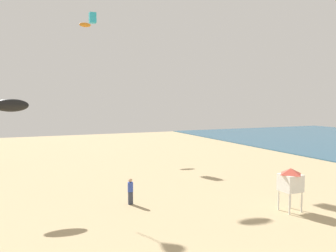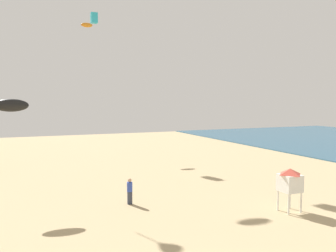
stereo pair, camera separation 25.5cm
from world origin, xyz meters
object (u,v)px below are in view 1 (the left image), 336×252
object	(u,v)px
kite_flyer	(130,190)
kite_cyan_box	(93,18)
kite_orange_parafoil	(85,25)
kite_black_parafoil	(11,105)
lifeguard_stand	(290,180)

from	to	relation	value
kite_flyer	kite_cyan_box	xyz separation A→B (m)	(2.26, 21.67, 15.36)
kite_orange_parafoil	kite_cyan_box	distance (m)	4.38
kite_black_parafoil	kite_cyan_box	bearing A→B (deg)	64.04
lifeguard_stand	kite_black_parafoil	bearing A→B (deg)	130.19
lifeguard_stand	kite_orange_parafoil	distance (m)	34.83
lifeguard_stand	kite_flyer	bearing A→B (deg)	127.80
kite_black_parafoil	kite_flyer	bearing A→B (deg)	-26.43
kite_black_parafoil	kite_orange_parafoil	xyz separation A→B (m)	(8.85, 22.73, 10.13)
lifeguard_stand	kite_orange_parafoil	world-z (taller)	kite_orange_parafoil
kite_flyer	kite_black_parafoil	size ratio (longest dim) A/B	0.79
kite_cyan_box	kite_flyer	bearing A→B (deg)	-95.94
lifeguard_stand	kite_cyan_box	bearing A→B (deg)	82.12
kite_black_parafoil	kite_orange_parafoil	bearing A→B (deg)	68.73
kite_black_parafoil	kite_cyan_box	size ratio (longest dim) A/B	1.72
lifeguard_stand	kite_black_parafoil	xyz separation A→B (m)	(-14.83, 8.39, 4.34)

